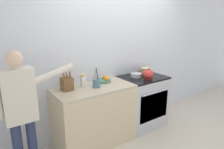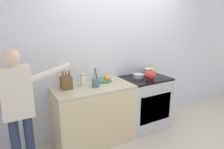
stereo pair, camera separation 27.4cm
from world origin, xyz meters
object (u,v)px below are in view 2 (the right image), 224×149
Objects in this scene: fruit_bowl at (105,80)px; mixing_bowl at (139,76)px; milk_carton at (83,79)px; stove_range at (144,102)px; person_baker at (18,102)px; layer_cake at (149,71)px; tea_kettle at (151,75)px; knife_block at (66,82)px; utensil_crock at (96,82)px.

mixing_bowl is at bearing -7.25° from fruit_bowl.
stove_range is at bearing -5.99° from milk_carton.
fruit_bowl is 1.31m from person_baker.
tea_kettle is (-0.21, -0.28, 0.03)m from layer_cake.
knife_block is (-1.34, 0.24, 0.02)m from tea_kettle.
utensil_crock is at bearing -145.71° from fruit_bowl.
mixing_bowl is 0.98× the size of milk_carton.
person_baker is at bearing -164.62° from milk_carton.
mixing_bowl is (-0.10, 0.06, 0.49)m from stove_range.
tea_kettle is 0.75× the size of utensil_crock.
layer_cake is 0.36m from tea_kettle.
tea_kettle is 0.14× the size of person_baker.
knife_block is at bearing -177.27° from fruit_bowl.
knife_block is at bearing -178.35° from layer_cake.
stove_range is 4.41× the size of milk_carton.
utensil_crock is at bearing -18.56° from knife_block.
fruit_bowl is (-0.71, 0.27, -0.05)m from tea_kettle.
mixing_bowl is 0.74× the size of knife_block.
layer_cake reaches higher than fruit_bowl.
knife_block is 0.18× the size of person_baker.
milk_carton is at bearing 167.31° from tea_kettle.
person_baker is (-1.05, -0.11, -0.05)m from utensil_crock.
knife_block reaches higher than layer_cake.
tea_kettle is 0.95m from utensil_crock.
tea_kettle is 0.76m from fruit_bowl.
utensil_crock is (0.40, -0.13, -0.03)m from knife_block.
utensil_crock is (-0.95, 0.11, -0.01)m from tea_kettle.
fruit_bowl is at bearing 172.75° from mixing_bowl.
milk_carton is (-1.30, -0.04, 0.05)m from layer_cake.
stove_range is at bearing -144.54° from layer_cake.
layer_cake is at bearing 35.46° from stove_range.
layer_cake reaches higher than stove_range.
mixing_bowl reaches higher than stove_range.
mixing_bowl is 0.61m from fruit_bowl.
person_baker is (-1.99, -0.00, -0.06)m from tea_kettle.
layer_cake is 1.09× the size of mixing_bowl.
person_baker is at bearing -168.03° from fruit_bowl.
utensil_crock reaches higher than mixing_bowl.
tea_kettle reaches higher than stove_range.
milk_carton reaches higher than fruit_bowl.
stove_range is at bearing -11.00° from fruit_bowl.
fruit_bowl is (-0.61, 0.08, -0.00)m from mixing_bowl.
person_baker reaches higher than knife_block.
stove_range is 4.13× the size of tea_kettle.
utensil_crock is 0.29m from fruit_bowl.
tea_kettle is 0.80× the size of knife_block.
fruit_bowl is 0.15× the size of person_baker.
knife_block is 1.16× the size of fruit_bowl.
milk_carton is (-1.09, 0.24, 0.02)m from tea_kettle.
tea_kettle is at bearing -89.96° from stove_range.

